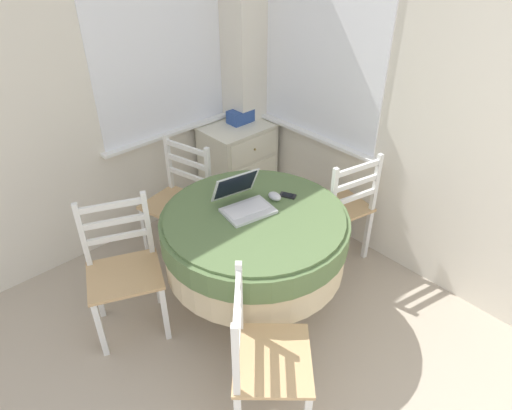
# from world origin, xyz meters

# --- Properties ---
(corner_room_shell) EXTENTS (4.31, 5.17, 2.55)m
(corner_room_shell) POSITION_xyz_m (1.21, 2.10, 1.28)
(corner_room_shell) COLOR silver
(corner_room_shell) RESTS_ON ground_plane
(round_dining_table) EXTENTS (1.15, 1.15, 0.74)m
(round_dining_table) POSITION_xyz_m (0.97, 2.01, 0.58)
(round_dining_table) COLOR #4C3D2D
(round_dining_table) RESTS_ON ground_plane
(laptop) EXTENTS (0.34, 0.36, 0.21)m
(laptop) POSITION_xyz_m (0.97, 2.11, 0.79)
(laptop) COLOR silver
(laptop) RESTS_ON round_dining_table
(computer_mouse) EXTENTS (0.06, 0.10, 0.05)m
(computer_mouse) POSITION_xyz_m (1.17, 2.05, 0.77)
(computer_mouse) COLOR silver
(computer_mouse) RESTS_ON round_dining_table
(cell_phone) EXTENTS (0.09, 0.11, 0.01)m
(cell_phone) POSITION_xyz_m (1.26, 2.02, 0.75)
(cell_phone) COLOR black
(cell_phone) RESTS_ON round_dining_table
(dining_chair_near_back_window) EXTENTS (0.47, 0.51, 0.89)m
(dining_chair_near_back_window) POSITION_xyz_m (0.96, 2.83, 0.44)
(dining_chair_near_back_window) COLOR tan
(dining_chair_near_back_window) RESTS_ON ground_plane
(dining_chair_near_right_window) EXTENTS (0.50, 0.46, 0.89)m
(dining_chair_near_right_window) POSITION_xyz_m (1.76, 1.96, 0.44)
(dining_chair_near_right_window) COLOR tan
(dining_chair_near_right_window) RESTS_ON ground_plane
(dining_chair_camera_near) EXTENTS (0.57, 0.58, 0.89)m
(dining_chair_camera_near) POSITION_xyz_m (0.46, 1.39, 0.44)
(dining_chair_camera_near) COLOR tan
(dining_chair_camera_near) RESTS_ON ground_plane
(dining_chair_left_flank) EXTENTS (0.55, 0.52, 0.89)m
(dining_chair_left_flank) POSITION_xyz_m (0.27, 2.43, 0.44)
(dining_chair_left_flank) COLOR tan
(dining_chair_left_flank) RESTS_ON ground_plane
(corner_cabinet) EXTENTS (0.59, 0.45, 0.75)m
(corner_cabinet) POSITION_xyz_m (1.73, 3.06, 0.37)
(corner_cabinet) COLOR silver
(corner_cabinet) RESTS_ON ground_plane
(storage_box) EXTENTS (0.21, 0.13, 0.11)m
(storage_box) POSITION_xyz_m (1.80, 3.09, 0.80)
(storage_box) COLOR #2D4C93
(storage_box) RESTS_ON corner_cabinet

